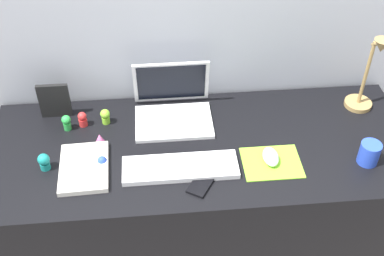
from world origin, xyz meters
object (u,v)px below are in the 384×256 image
notebook_pad (84,168)px  coffee_mug (369,153)px  laptop (173,104)px  toy_figurine_blue (102,161)px  cell_phone (202,182)px  toy_figurine_lime (105,116)px  keyboard (180,168)px  toy_figurine_green (67,122)px  mouse (271,157)px  toy_figurine_red (83,119)px  desk_lamp (369,76)px  picture_frame (54,101)px  toy_figurine_teal (44,161)px  toy_figurine_pink (100,139)px

notebook_pad → coffee_mug: (1.01, -0.05, 0.03)m
laptop → toy_figurine_blue: 0.37m
cell_phone → toy_figurine_lime: (-0.34, 0.36, 0.03)m
laptop → toy_figurine_blue: bearing=-136.2°
keyboard → toy_figurine_green: 0.49m
mouse → toy_figurine_red: 0.74m
cell_phone → desk_lamp: (0.68, 0.35, 0.16)m
laptop → cell_phone: laptop is taller
picture_frame → toy_figurine_teal: bearing=-91.9°
laptop → mouse: 0.45m
coffee_mug → toy_figurine_teal: coffee_mug is taller
desk_lamp → notebook_pad: (-1.09, -0.24, -0.15)m
coffee_mug → cell_phone: bearing=-175.1°
cell_phone → toy_figurine_teal: size_ratio=1.96×
laptop → toy_figurine_blue: laptop is taller
desk_lamp → picture_frame: 1.22m
keyboard → toy_figurine_red: bearing=142.5°
toy_figurine_lime → desk_lamp: bearing=-0.5°
toy_figurine_green → cell_phone: bearing=-34.1°
notebook_pad → toy_figurine_green: (-0.08, 0.23, 0.03)m
notebook_pad → keyboard: bearing=-7.0°
picture_frame → toy_figurine_pink: (0.18, -0.18, -0.05)m
toy_figurine_teal → toy_figurine_red: bearing=62.5°
keyboard → toy_figurine_lime: (-0.27, 0.28, 0.02)m
toy_figurine_pink → toy_figurine_green: bearing=144.5°
mouse → picture_frame: (-0.79, 0.33, 0.05)m
toy_figurine_green → keyboard: bearing=-31.6°
cell_phone → toy_figurine_lime: 0.50m
toy_figurine_red → toy_figurine_pink: bearing=-57.3°
keyboard → desk_lamp: 0.81m
keyboard → toy_figurine_blue: (-0.28, 0.05, 0.01)m
desk_lamp → toy_figurine_green: size_ratio=5.34×
picture_frame → toy_figurine_lime: 0.21m
desk_lamp → toy_figurine_teal: (-1.23, -0.22, -0.13)m
desk_lamp → toy_figurine_red: desk_lamp is taller
toy_figurine_blue → toy_figurine_teal: size_ratio=0.57×
cell_phone → toy_figurine_teal: toy_figurine_teal is taller
keyboard → cell_phone: bearing=-46.0°
keyboard → picture_frame: size_ratio=2.73×
toy_figurine_green → toy_figurine_pink: (0.13, -0.09, -0.01)m
toy_figurine_blue → toy_figurine_pink: (-0.01, 0.12, 0.00)m
notebook_pad → toy_figurine_teal: (-0.14, 0.02, 0.02)m
keyboard → toy_figurine_lime: toy_figurine_lime is taller
laptop → desk_lamp: bearing=-2.5°
cell_phone → toy_figurine_pink: (-0.36, 0.24, 0.02)m
toy_figurine_green → toy_figurine_lime: bearing=9.6°
toy_figurine_green → mouse: bearing=-18.1°
picture_frame → coffee_mug: (1.14, -0.37, -0.03)m
coffee_mug → toy_figurine_teal: size_ratio=1.30×
picture_frame → toy_figurine_teal: picture_frame is taller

